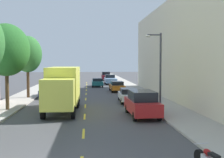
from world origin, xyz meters
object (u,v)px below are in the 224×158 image
at_px(street_tree_third, 28,54).
at_px(parked_sedan_black, 60,83).
at_px(parked_pickup_sky, 110,80).
at_px(parked_wagon_navy, 49,90).
at_px(parked_sedan_white, 128,95).
at_px(parked_sedan_charcoal, 64,80).
at_px(delivery_box_truck, 63,87).
at_px(street_tree_second, 6,50).
at_px(parked_sedan_orange, 117,86).
at_px(parked_suv_burgundy, 106,76).
at_px(moving_teal_sedan, 97,82).
at_px(street_lamp, 159,65).
at_px(parked_suv_red, 142,103).

distance_m(street_tree_third, parked_sedan_black, 13.95).
xyz_separation_m(street_tree_third, parked_pickup_sky, (10.79, 20.01, -4.11)).
relative_size(parked_wagon_navy, parked_sedan_black, 1.04).
xyz_separation_m(parked_pickup_sky, parked_sedan_white, (-0.05, -23.85, -0.08)).
relative_size(parked_wagon_navy, parked_sedan_charcoal, 1.05).
xyz_separation_m(delivery_box_truck, parked_sedan_charcoal, (-2.52, 30.49, -1.28)).
height_order(parked_wagon_navy, parked_sedan_white, parked_wagon_navy).
height_order(street_tree_third, parked_sedan_black, street_tree_third).
bearing_deg(street_tree_second, parked_sedan_orange, 54.39).
distance_m(parked_suv_burgundy, moving_teal_sedan, 16.58).
bearing_deg(parked_sedan_charcoal, street_lamp, -72.06).
xyz_separation_m(parked_suv_burgundy, moving_teal_sedan, (-2.47, -16.39, -0.24)).
height_order(delivery_box_truck, parked_suv_red, delivery_box_truck).
height_order(parked_suv_burgundy, parked_sedan_charcoal, parked_suv_burgundy).
bearing_deg(parked_pickup_sky, parked_sedan_white, -90.13).
xyz_separation_m(parked_sedan_orange, parked_pickup_sky, (0.14, 13.24, 0.08)).
xyz_separation_m(parked_suv_red, moving_teal_sedan, (-2.48, 26.24, -0.24)).
distance_m(parked_sedan_orange, parked_pickup_sky, 13.24).
distance_m(street_tree_second, parked_sedan_charcoal, 30.54).
height_order(street_tree_third, parked_pickup_sky, street_tree_third).
relative_size(parked_wagon_navy, parked_suv_burgundy, 0.98).
bearing_deg(moving_teal_sedan, parked_sedan_black, -163.45).
relative_size(street_tree_second, parked_sedan_white, 1.56).
distance_m(street_lamp, parked_sedan_black, 25.10).
xyz_separation_m(delivery_box_truck, moving_teal_sedan, (3.59, 23.35, -1.28)).
bearing_deg(delivery_box_truck, parked_suv_red, -25.45).
bearing_deg(moving_teal_sedan, parked_sedan_charcoal, 130.61).
relative_size(street_lamp, parked_sedan_orange, 1.38).
bearing_deg(parked_sedan_black, parked_sedan_orange, -36.75).
height_order(delivery_box_truck, parked_sedan_white, delivery_box_truck).
height_order(street_tree_third, parked_sedan_charcoal, street_tree_third).
distance_m(parked_sedan_black, parked_pickup_sky, 11.06).
bearing_deg(parked_sedan_charcoal, street_tree_second, -93.95).
xyz_separation_m(delivery_box_truck, parked_wagon_navy, (-2.47, 9.73, -1.22)).
bearing_deg(parked_suv_burgundy, parked_wagon_navy, -105.86).
bearing_deg(street_tree_second, parked_suv_burgundy, 74.86).
xyz_separation_m(street_tree_third, parked_sedan_charcoal, (2.08, 22.06, -4.19)).
relative_size(delivery_box_truck, parked_suv_red, 1.66).
distance_m(delivery_box_truck, parked_suv_burgundy, 40.21).
xyz_separation_m(parked_wagon_navy, parked_sedan_orange, (8.51, 5.47, -0.05)).
distance_m(parked_suv_burgundy, parked_suv_red, 42.63).
bearing_deg(parked_suv_burgundy, moving_teal_sedan, -98.56).
height_order(delivery_box_truck, parked_sedan_charcoal, delivery_box_truck).
distance_m(street_lamp, parked_sedan_orange, 16.75).
relative_size(street_tree_second, parked_suv_burgundy, 1.47).
bearing_deg(delivery_box_truck, street_tree_second, 176.01).
height_order(parked_wagon_navy, parked_pickup_sky, parked_pickup_sky).
bearing_deg(parked_sedan_black, parked_sedan_white, -63.14).
bearing_deg(parked_wagon_navy, street_tree_second, -102.81).
height_order(street_tree_second, parked_sedan_black, street_tree_second).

